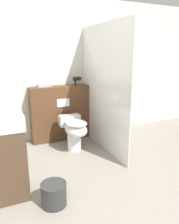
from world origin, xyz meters
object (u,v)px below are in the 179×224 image
object	(u,v)px
hair_drier	(77,79)
sink_vanity	(2,156)
toilet	(74,130)
waste_bin	(54,194)

from	to	relation	value
hair_drier	sink_vanity	bearing A→B (deg)	-135.87
toilet	sink_vanity	size ratio (longest dim) A/B	0.58
sink_vanity	hair_drier	world-z (taller)	hair_drier
sink_vanity	waste_bin	world-z (taller)	sink_vanity
toilet	hair_drier	bearing A→B (deg)	63.88
sink_vanity	waste_bin	bearing A→B (deg)	-41.51
toilet	hair_drier	world-z (taller)	hair_drier
toilet	sink_vanity	xyz separation A→B (m)	(-1.11, -0.78, 0.13)
sink_vanity	hair_drier	size ratio (longest dim) A/B	6.37
toilet	waste_bin	distance (m)	1.37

